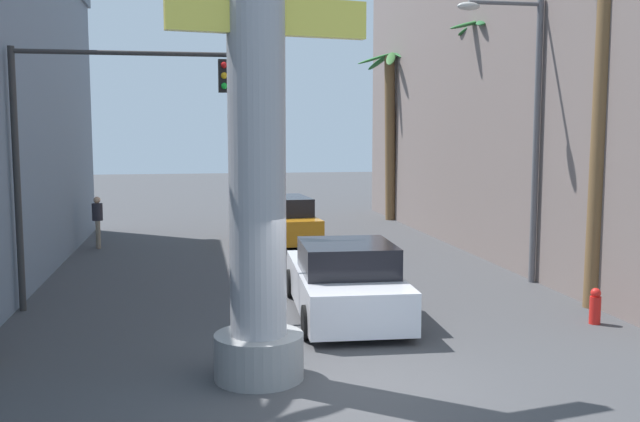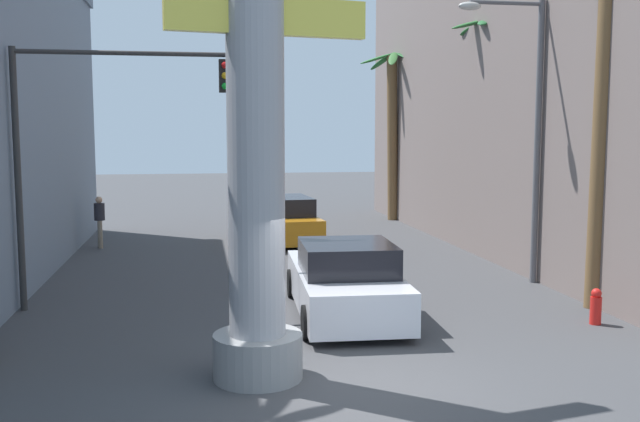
% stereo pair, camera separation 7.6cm
% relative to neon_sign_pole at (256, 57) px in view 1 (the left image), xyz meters
% --- Properties ---
extents(ground_plane, '(89.71, 89.71, 0.00)m').
position_rel_neon_sign_pole_xyz_m(ground_plane, '(1.43, 9.19, -4.87)').
color(ground_plane, '#424244').
extents(building_right, '(8.83, 23.36, 13.11)m').
position_rel_neon_sign_pole_xyz_m(building_right, '(11.85, 11.14, 1.70)').
color(building_right, slate).
rests_on(building_right, ground).
extents(neon_sign_pole, '(3.37, 1.38, 10.85)m').
position_rel_neon_sign_pole_xyz_m(neon_sign_pole, '(0.00, 0.00, 0.00)').
color(neon_sign_pole, '#9E9EA3').
rests_on(neon_sign_pole, ground).
extents(street_lamp, '(2.20, 0.28, 6.99)m').
position_rel_neon_sign_pole_xyz_m(street_lamp, '(7.09, 5.82, -0.66)').
color(street_lamp, '#59595E').
rests_on(street_lamp, ground).
extents(traffic_light_mast, '(5.14, 0.32, 5.52)m').
position_rel_neon_sign_pole_xyz_m(traffic_light_mast, '(-2.94, 5.04, -0.94)').
color(traffic_light_mast, '#333333').
rests_on(traffic_light_mast, ground).
extents(car_lead, '(2.28, 4.93, 1.56)m').
position_rel_neon_sign_pole_xyz_m(car_lead, '(2.08, 3.46, -4.16)').
color(car_lead, black).
rests_on(car_lead, ground).
extents(car_far, '(2.21, 4.52, 1.56)m').
position_rel_neon_sign_pole_xyz_m(car_far, '(2.05, 13.43, -4.13)').
color(car_far, black).
rests_on(car_far, ground).
extents(palm_tree_mid_right, '(2.41, 2.32, 7.24)m').
position_rel_neon_sign_pole_xyz_m(palm_tree_mid_right, '(7.97, 10.23, -0.62)').
color(palm_tree_mid_right, brown).
rests_on(palm_tree_mid_right, ground).
extents(palm_tree_near_right, '(3.06, 3.21, 8.76)m').
position_rel_neon_sign_pole_xyz_m(palm_tree_near_right, '(7.52, 3.19, 0.45)').
color(palm_tree_near_right, brown).
rests_on(palm_tree_near_right, ground).
extents(palm_tree_far_right, '(2.93, 2.83, 7.11)m').
position_rel_neon_sign_pole_xyz_m(palm_tree_far_right, '(7.31, 18.70, -0.66)').
color(palm_tree_far_right, brown).
rests_on(palm_tree_far_right, ground).
extents(pedestrian_far_left, '(0.40, 0.40, 1.68)m').
position_rel_neon_sign_pole_xyz_m(pedestrian_far_left, '(-4.03, 13.20, -3.88)').
color(pedestrian_far_left, gray).
rests_on(pedestrian_far_left, ground).
extents(fire_hydrant, '(0.22, 0.22, 0.72)m').
position_rel_neon_sign_pole_xyz_m(fire_hydrant, '(6.82, 1.95, -4.51)').
color(fire_hydrant, red).
rests_on(fire_hydrant, ground).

